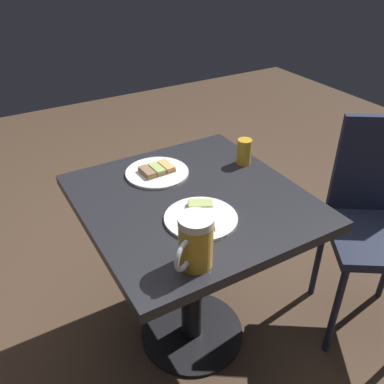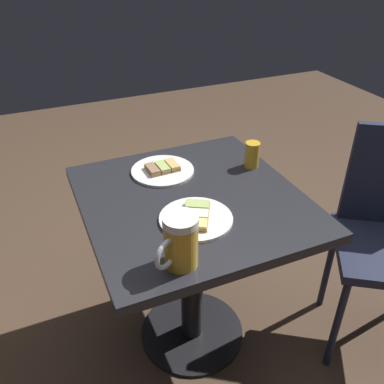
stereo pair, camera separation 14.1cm
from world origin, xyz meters
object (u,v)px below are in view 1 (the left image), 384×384
at_px(plate_near, 157,172).
at_px(beer_mug, 195,242).
at_px(plate_far, 201,217).
at_px(cafe_chair, 377,215).
at_px(beer_glass_small, 244,152).

height_order(plate_near, beer_mug, beer_mug).
bearing_deg(plate_far, cafe_chair, 170.14).
distance_m(beer_mug, cafe_chair, 0.90).
height_order(beer_mug, beer_glass_small, beer_mug).
bearing_deg(plate_far, plate_near, -91.46).
distance_m(beer_glass_small, cafe_chair, 0.59).
bearing_deg(plate_near, beer_mug, 75.36).
distance_m(plate_far, cafe_chair, 0.77).
height_order(beer_glass_small, cafe_chair, cafe_chair).
xyz_separation_m(plate_far, beer_mug, (0.12, 0.17, 0.07)).
distance_m(plate_near, beer_mug, 0.52).
bearing_deg(plate_near, plate_far, 88.54).
bearing_deg(beer_glass_small, plate_far, 34.66).
xyz_separation_m(plate_far, cafe_chair, (-0.74, 0.13, -0.18)).
relative_size(plate_far, cafe_chair, 0.26).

